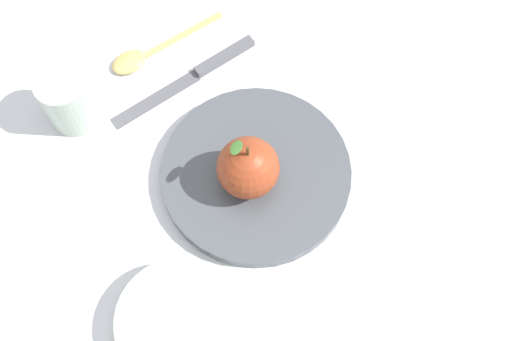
{
  "coord_description": "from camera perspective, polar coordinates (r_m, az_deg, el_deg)",
  "views": [
    {
      "loc": [
        -0.08,
        0.32,
        0.71
      ],
      "look_at": [
        -0.02,
        0.03,
        0.02
      ],
      "focal_mm": 44.26,
      "sensor_mm": 36.0,
      "label": 1
    }
  ],
  "objects": [
    {
      "name": "side_bowl",
      "position": [
        0.71,
        -6.97,
        -13.44
      ],
      "size": [
        0.14,
        0.14,
        0.03
      ],
      "color": "#B2C6B2",
      "rests_on": "ground_plane"
    },
    {
      "name": "spoon",
      "position": [
        0.87,
        -10.34,
        10.17
      ],
      "size": [
        0.13,
        0.14,
        0.01
      ],
      "color": "#D8B766",
      "rests_on": "ground_plane"
    },
    {
      "name": "knife",
      "position": [
        0.84,
        -5.28,
        8.77
      ],
      "size": [
        0.16,
        0.17,
        0.01
      ],
      "color": "#59595E",
      "rests_on": "ground_plane"
    },
    {
      "name": "ground_plane",
      "position": [
        0.79,
        -0.97,
        1.33
      ],
      "size": [
        2.4,
        2.4,
        0.0
      ],
      "primitive_type": "plane",
      "color": "silver"
    },
    {
      "name": "cup",
      "position": [
        0.81,
        -16.66,
        6.36
      ],
      "size": [
        0.07,
        0.07,
        0.08
      ],
      "color": "#B2C6B2",
      "rests_on": "ground_plane"
    },
    {
      "name": "dinner_plate",
      "position": [
        0.76,
        0.0,
        -0.26
      ],
      "size": [
        0.23,
        0.23,
        0.02
      ],
      "color": "#4C5156",
      "rests_on": "ground_plane"
    },
    {
      "name": "apple",
      "position": [
        0.72,
        -0.72,
        0.25
      ],
      "size": [
        0.07,
        0.07,
        0.09
      ],
      "color": "#9E3D1E",
      "rests_on": "dinner_plate"
    }
  ]
}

